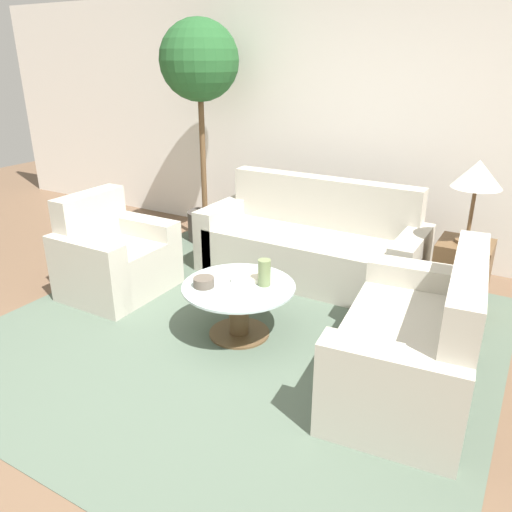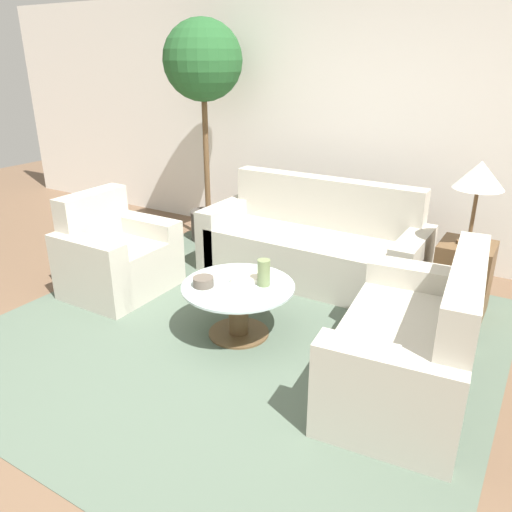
# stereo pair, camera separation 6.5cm
# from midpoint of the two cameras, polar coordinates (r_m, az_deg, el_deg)

# --- Properties ---
(ground_plane) EXTENTS (14.00, 14.00, 0.00)m
(ground_plane) POSITION_cam_midpoint_polar(r_m,az_deg,el_deg) (3.40, -9.05, -13.45)
(ground_plane) COLOR brown
(wall_back) EXTENTS (10.00, 0.06, 2.60)m
(wall_back) POSITION_cam_midpoint_polar(r_m,az_deg,el_deg) (5.32, 10.88, 14.47)
(wall_back) COLOR white
(wall_back) RESTS_ON ground_plane
(rug) EXTENTS (3.61, 3.40, 0.01)m
(rug) POSITION_cam_midpoint_polar(r_m,az_deg,el_deg) (3.82, -1.48, -8.84)
(rug) COLOR #4C5B4C
(rug) RESTS_ON ground_plane
(sofa_main) EXTENTS (2.06, 0.80, 0.90)m
(sofa_main) POSITION_cam_midpoint_polar(r_m,az_deg,el_deg) (4.71, 6.98, 1.08)
(sofa_main) COLOR #B2AD9E
(sofa_main) RESTS_ON ground_plane
(armchair) EXTENTS (0.74, 0.88, 0.87)m
(armchair) POSITION_cam_midpoint_polar(r_m,az_deg,el_deg) (4.56, -15.42, -0.30)
(armchair) COLOR #B2AD9E
(armchair) RESTS_ON ground_plane
(loveseat) EXTENTS (0.90, 1.47, 0.88)m
(loveseat) POSITION_cam_midpoint_polar(r_m,az_deg,el_deg) (3.26, 18.41, -10.00)
(loveseat) COLOR #B2AD9E
(loveseat) RESTS_ON ground_plane
(coffee_table) EXTENTS (0.83, 0.83, 0.41)m
(coffee_table) POSITION_cam_midpoint_polar(r_m,az_deg,el_deg) (3.69, -1.52, -5.36)
(coffee_table) COLOR brown
(coffee_table) RESTS_ON ground_plane
(side_table) EXTENTS (0.41, 0.41, 0.60)m
(side_table) POSITION_cam_midpoint_polar(r_m,az_deg,el_deg) (4.33, 22.91, -2.42)
(side_table) COLOR brown
(side_table) RESTS_ON ground_plane
(table_lamp) EXTENTS (0.37, 0.37, 0.64)m
(table_lamp) POSITION_cam_midpoint_polar(r_m,az_deg,el_deg) (4.08, 24.61, 8.18)
(table_lamp) COLOR brown
(table_lamp) RESTS_ON side_table
(potted_plant) EXTENTS (0.81, 0.81, 2.32)m
(potted_plant) POSITION_cam_midpoint_polar(r_m,az_deg,el_deg) (5.41, -5.67, 19.59)
(potted_plant) COLOR #3D3833
(potted_plant) RESTS_ON ground_plane
(vase) EXTENTS (0.09, 0.09, 0.20)m
(vase) POSITION_cam_midpoint_polar(r_m,az_deg,el_deg) (3.59, 1.41, -1.92)
(vase) COLOR #6B7A4C
(vase) RESTS_ON coffee_table
(bowl) EXTENTS (0.15, 0.15, 0.07)m
(bowl) POSITION_cam_midpoint_polar(r_m,az_deg,el_deg) (3.61, -5.53, -2.95)
(bowl) COLOR brown
(bowl) RESTS_ON coffee_table
(book_stack) EXTENTS (0.24, 0.22, 0.04)m
(book_stack) POSITION_cam_midpoint_polar(r_m,az_deg,el_deg) (3.71, -0.71, -2.41)
(book_stack) COLOR beige
(book_stack) RESTS_ON coffee_table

